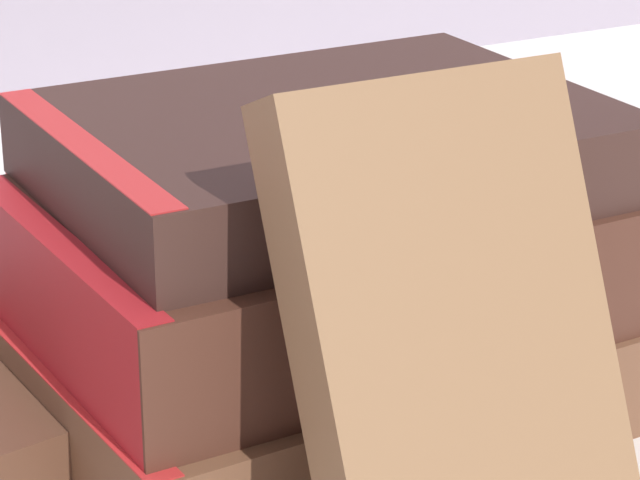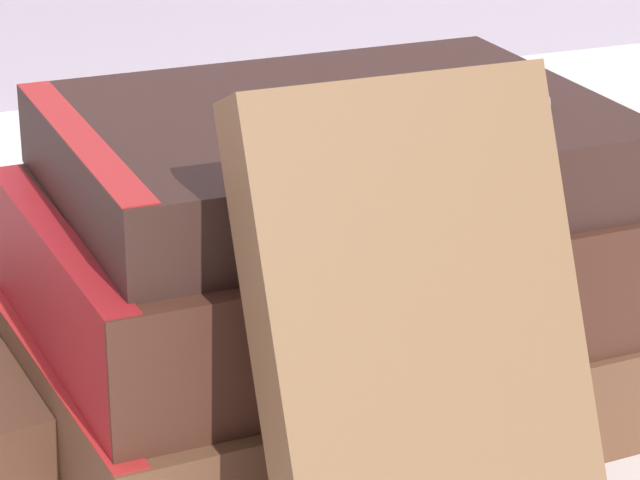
# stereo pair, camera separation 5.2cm
# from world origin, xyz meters

# --- Properties ---
(book_flat_bottom) EXTENTS (0.23, 0.17, 0.04)m
(book_flat_bottom) POSITION_xyz_m (0.04, 0.05, 0.02)
(book_flat_bottom) COLOR brown
(book_flat_bottom) RESTS_ON ground_plane
(book_flat_middle) EXTENTS (0.21, 0.16, 0.05)m
(book_flat_middle) POSITION_xyz_m (0.03, 0.05, 0.06)
(book_flat_middle) COLOR #422319
(book_flat_middle) RESTS_ON book_flat_bottom
(book_flat_top) EXTENTS (0.20, 0.15, 0.03)m
(book_flat_top) POSITION_xyz_m (0.04, 0.05, 0.10)
(book_flat_top) COLOR #331E19
(book_flat_top) RESTS_ON book_flat_middle
(book_leaning_front) EXTENTS (0.10, 0.09, 0.16)m
(book_leaning_front) POSITION_xyz_m (0.03, -0.07, 0.07)
(book_leaning_front) COLOR brown
(book_leaning_front) RESTS_ON ground_plane
(pocket_watch) EXTENTS (0.05, 0.05, 0.01)m
(pocket_watch) POSITION_xyz_m (0.10, 0.03, 0.12)
(pocket_watch) COLOR silver
(pocket_watch) RESTS_ON book_flat_top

